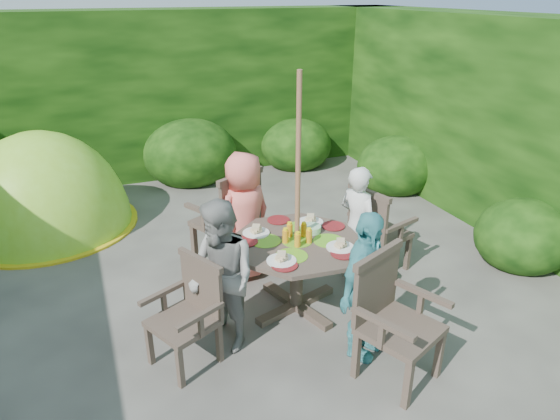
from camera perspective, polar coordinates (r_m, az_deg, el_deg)
name	(u,v)px	position (r m, az deg, el deg)	size (l,w,h in m)	color
ground	(211,298)	(5.00, -7.94, -9.93)	(60.00, 60.00, 0.00)	#423F3B
hedge_enclosure	(173,139)	(5.68, -12.17, 7.92)	(9.00, 9.00, 2.50)	black
patio_table	(297,252)	(4.51, 1.97, -4.79)	(1.54, 1.54, 0.86)	#3B2F27
parasol_pole	(298,201)	(4.29, 2.03, 1.04)	(0.04, 0.04, 2.20)	brown
garden_chair_right	(376,229)	(5.27, 10.94, -2.14)	(0.62, 0.66, 0.92)	#3B2F27
garden_chair_left	(190,312)	(4.06, -10.29, -11.35)	(0.62, 0.65, 0.84)	#3B2F27
garden_chair_back	(230,217)	(5.31, -5.70, -0.79)	(0.81, 0.78, 1.04)	#3B2F27
garden_chair_front	(392,316)	(3.92, 12.64, -11.79)	(0.74, 0.70, 0.97)	#3B2F27
child_right	(358,226)	(5.00, 8.85, -1.80)	(0.45, 0.30, 1.23)	silver
child_left	(222,277)	(4.06, -6.65, -7.65)	(0.63, 0.49, 1.30)	gray
child_back	(245,216)	(5.04, -4.06, -0.75)	(0.65, 0.42, 1.34)	#FF7569
child_front	(364,286)	(4.01, 9.58, -8.61)	(0.74, 0.31, 1.27)	#4AA6AD
dome_tent	(50,227)	(6.97, -24.78, -1.79)	(2.55, 2.55, 2.46)	#93D829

